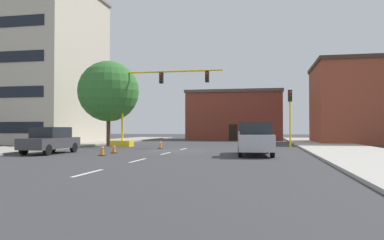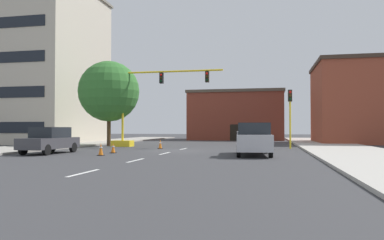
# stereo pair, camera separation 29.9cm
# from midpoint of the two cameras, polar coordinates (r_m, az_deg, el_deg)

# --- Properties ---
(ground_plane) EXTENTS (160.00, 160.00, 0.00)m
(ground_plane) POSITION_cam_midpoint_polar(r_m,az_deg,el_deg) (27.54, -2.72, -4.75)
(ground_plane) COLOR #38383A
(sidewalk_left) EXTENTS (6.00, 56.00, 0.14)m
(sidewalk_left) POSITION_cam_midpoint_polar(r_m,az_deg,el_deg) (39.55, -17.48, -3.54)
(sidewalk_left) COLOR #9E998E
(sidewalk_left) RESTS_ON ground_plane
(sidewalk_right) EXTENTS (6.00, 56.00, 0.14)m
(sidewalk_right) POSITION_cam_midpoint_polar(r_m,az_deg,el_deg) (35.21, 20.57, -3.80)
(sidewalk_right) COLOR #B2ADA3
(sidewalk_right) RESTS_ON ground_plane
(lane_stripe_seg_0) EXTENTS (0.16, 2.40, 0.01)m
(lane_stripe_seg_0) POSITION_cam_midpoint_polar(r_m,az_deg,el_deg) (14.39, -16.31, -7.84)
(lane_stripe_seg_0) COLOR silver
(lane_stripe_seg_0) RESTS_ON ground_plane
(lane_stripe_seg_1) EXTENTS (0.16, 2.40, 0.01)m
(lane_stripe_seg_1) POSITION_cam_midpoint_polar(r_m,az_deg,el_deg) (19.42, -8.76, -6.17)
(lane_stripe_seg_1) COLOR silver
(lane_stripe_seg_1) RESTS_ON ground_plane
(lane_stripe_seg_2) EXTENTS (0.16, 2.40, 0.01)m
(lane_stripe_seg_2) POSITION_cam_midpoint_polar(r_m,az_deg,el_deg) (24.65, -4.39, -5.14)
(lane_stripe_seg_2) COLOR silver
(lane_stripe_seg_2) RESTS_ON ground_plane
(lane_stripe_seg_3) EXTENTS (0.16, 2.40, 0.01)m
(lane_stripe_seg_3) POSITION_cam_midpoint_polar(r_m,az_deg,el_deg) (29.97, -1.57, -4.46)
(lane_stripe_seg_3) COLOR silver
(lane_stripe_seg_3) RESTS_ON ground_plane
(building_tall_left) EXTENTS (12.64, 13.34, 17.75)m
(building_tall_left) POSITION_cam_midpoint_polar(r_m,az_deg,el_deg) (47.14, -22.85, 7.62)
(building_tall_left) COLOR beige
(building_tall_left) RESTS_ON ground_plane
(building_brick_center) EXTENTS (13.52, 10.25, 7.02)m
(building_brick_center) POSITION_cam_midpoint_polar(r_m,az_deg,el_deg) (55.31, 6.58, 0.64)
(building_brick_center) COLOR brown
(building_brick_center) RESTS_ON ground_plane
(building_row_right) EXTENTS (13.47, 10.63, 9.03)m
(building_row_right) POSITION_cam_midpoint_polar(r_m,az_deg,el_deg) (45.89, 26.34, 2.42)
(building_row_right) COLOR brown
(building_row_right) RESTS_ON ground_plane
(traffic_signal_gantry) EXTENTS (10.14, 1.20, 6.83)m
(traffic_signal_gantry) POSITION_cam_midpoint_polar(r_m,az_deg,el_deg) (33.97, -8.80, -0.19)
(traffic_signal_gantry) COLOR yellow
(traffic_signal_gantry) RESTS_ON ground_plane
(traffic_light_pole_right) EXTENTS (0.32, 0.47, 4.80)m
(traffic_light_pole_right) POSITION_cam_midpoint_polar(r_m,az_deg,el_deg) (31.19, 14.60, 2.18)
(traffic_light_pole_right) COLOR yellow
(traffic_light_pole_right) RESTS_ON ground_plane
(tree_left_near) EXTENTS (5.71, 5.71, 8.02)m
(tree_left_near) POSITION_cam_midpoint_polar(r_m,az_deg,el_deg) (35.90, -12.96, 4.32)
(tree_left_near) COLOR #4C3823
(tree_left_near) RESTS_ON ground_plane
(pickup_truck_silver) EXTENTS (2.41, 5.54, 1.99)m
(pickup_truck_silver) POSITION_cam_midpoint_polar(r_m,az_deg,el_deg) (23.11, 9.25, -2.97)
(pickup_truck_silver) COLOR #BCBCC1
(pickup_truck_silver) RESTS_ON ground_plane
(sedan_dark_gray_near_left) EXTENTS (1.93, 4.53, 1.74)m
(sedan_dark_gray_near_left) POSITION_cam_midpoint_polar(r_m,az_deg,el_deg) (26.08, -21.28, -2.90)
(sedan_dark_gray_near_left) COLOR #3D3D42
(sedan_dark_gray_near_left) RESTS_ON ground_plane
(traffic_cone_roadside_a) EXTENTS (0.36, 0.36, 0.78)m
(traffic_cone_roadside_a) POSITION_cam_midpoint_polar(r_m,az_deg,el_deg) (23.23, -14.04, -4.40)
(traffic_cone_roadside_a) COLOR black
(traffic_cone_roadside_a) RESTS_ON ground_plane
(traffic_cone_roadside_b) EXTENTS (0.36, 0.36, 0.77)m
(traffic_cone_roadside_b) POSITION_cam_midpoint_polar(r_m,az_deg,el_deg) (30.25, -5.16, -3.72)
(traffic_cone_roadside_b) COLOR black
(traffic_cone_roadside_b) RESTS_ON ground_plane
(traffic_cone_roadside_c) EXTENTS (0.36, 0.36, 0.69)m
(traffic_cone_roadside_c) POSITION_cam_midpoint_polar(r_m,az_deg,el_deg) (25.40, -12.25, -4.24)
(traffic_cone_roadside_c) COLOR black
(traffic_cone_roadside_c) RESTS_ON ground_plane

